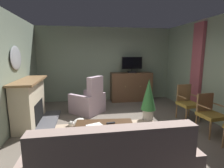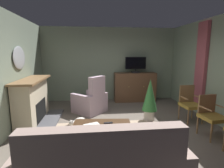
{
  "view_description": "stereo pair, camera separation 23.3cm",
  "coord_description": "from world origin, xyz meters",
  "px_view_note": "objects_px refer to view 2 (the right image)",
  "views": [
    {
      "loc": [
        -0.89,
        -3.95,
        1.84
      ],
      "look_at": [
        -0.2,
        0.2,
        1.09
      ],
      "focal_mm": 28.17,
      "sensor_mm": 36.0,
      "label": 1
    },
    {
      "loc": [
        -0.66,
        -3.98,
        1.84
      ],
      "look_at": [
        -0.2,
        0.2,
        1.09
      ],
      "focal_mm": 28.17,
      "sensor_mm": 36.0,
      "label": 2
    }
  ],
  "objects_px": {
    "wall_mirror_oval": "(19,58)",
    "folded_newspaper": "(92,125)",
    "cat": "(78,122)",
    "coffee_table": "(102,126)",
    "tv_remote": "(108,123)",
    "side_chair_beside_plant": "(211,114)",
    "television": "(136,64)",
    "fireplace": "(33,102)",
    "tv_cabinet": "(135,88)",
    "armchair_beside_cabinet": "(91,101)",
    "potted_plant_tall_palm_by_window": "(150,98)",
    "side_chair_nearest_door": "(190,103)",
    "sofa_floral": "(103,168)"
  },
  "relations": [
    {
      "from": "tv_cabinet",
      "to": "coffee_table",
      "type": "relative_size",
      "value": 1.32
    },
    {
      "from": "tv_cabinet",
      "to": "tv_remote",
      "type": "xyz_separation_m",
      "value": [
        -1.3,
        -3.15,
        -0.07
      ]
    },
    {
      "from": "wall_mirror_oval",
      "to": "tv_cabinet",
      "type": "bearing_deg",
      "value": 26.92
    },
    {
      "from": "coffee_table",
      "to": "sofa_floral",
      "type": "distance_m",
      "value": 1.23
    },
    {
      "from": "armchair_beside_cabinet",
      "to": "sofa_floral",
      "type": "bearing_deg",
      "value": -86.72
    },
    {
      "from": "armchair_beside_cabinet",
      "to": "side_chair_beside_plant",
      "type": "height_order",
      "value": "armchair_beside_cabinet"
    },
    {
      "from": "wall_mirror_oval",
      "to": "tv_remote",
      "type": "bearing_deg",
      "value": -33.42
    },
    {
      "from": "wall_mirror_oval",
      "to": "cat",
      "type": "bearing_deg",
      "value": -15.32
    },
    {
      "from": "fireplace",
      "to": "tv_cabinet",
      "type": "distance_m",
      "value": 3.63
    },
    {
      "from": "armchair_beside_cabinet",
      "to": "cat",
      "type": "height_order",
      "value": "armchair_beside_cabinet"
    },
    {
      "from": "armchair_beside_cabinet",
      "to": "potted_plant_tall_palm_by_window",
      "type": "height_order",
      "value": "same"
    },
    {
      "from": "coffee_table",
      "to": "cat",
      "type": "relative_size",
      "value": 2.07
    },
    {
      "from": "side_chair_beside_plant",
      "to": "potted_plant_tall_palm_by_window",
      "type": "bearing_deg",
      "value": 135.34
    },
    {
      "from": "wall_mirror_oval",
      "to": "coffee_table",
      "type": "bearing_deg",
      "value": -34.77
    },
    {
      "from": "side_chair_beside_plant",
      "to": "television",
      "type": "bearing_deg",
      "value": 108.38
    },
    {
      "from": "wall_mirror_oval",
      "to": "folded_newspaper",
      "type": "distance_m",
      "value": 2.65
    },
    {
      "from": "fireplace",
      "to": "side_chair_beside_plant",
      "type": "distance_m",
      "value": 4.37
    },
    {
      "from": "television",
      "to": "side_chair_nearest_door",
      "type": "relative_size",
      "value": 0.81
    },
    {
      "from": "tv_remote",
      "to": "side_chair_beside_plant",
      "type": "bearing_deg",
      "value": 175.48
    },
    {
      "from": "tv_cabinet",
      "to": "side_chair_beside_plant",
      "type": "bearing_deg",
      "value": -71.92
    },
    {
      "from": "coffee_table",
      "to": "tv_cabinet",
      "type": "bearing_deg",
      "value": 65.5
    },
    {
      "from": "coffee_table",
      "to": "tv_remote",
      "type": "xyz_separation_m",
      "value": [
        0.13,
        -0.01,
        0.06
      ]
    },
    {
      "from": "cat",
      "to": "armchair_beside_cabinet",
      "type": "bearing_deg",
      "value": 71.83
    },
    {
      "from": "tv_cabinet",
      "to": "television",
      "type": "height_order",
      "value": "television"
    },
    {
      "from": "wall_mirror_oval",
      "to": "armchair_beside_cabinet",
      "type": "xyz_separation_m",
      "value": [
        1.77,
        0.6,
        -1.37
      ]
    },
    {
      "from": "fireplace",
      "to": "cat",
      "type": "distance_m",
      "value": 1.34
    },
    {
      "from": "folded_newspaper",
      "to": "tv_cabinet",
      "type": "bearing_deg",
      "value": 42.36
    },
    {
      "from": "coffee_table",
      "to": "folded_newspaper",
      "type": "distance_m",
      "value": 0.21
    },
    {
      "from": "fireplace",
      "to": "folded_newspaper",
      "type": "relative_size",
      "value": 5.73
    },
    {
      "from": "television",
      "to": "side_chair_nearest_door",
      "type": "height_order",
      "value": "television"
    },
    {
      "from": "coffee_table",
      "to": "armchair_beside_cabinet",
      "type": "xyz_separation_m",
      "value": [
        -0.24,
        1.99,
        -0.05
      ]
    },
    {
      "from": "tv_remote",
      "to": "cat",
      "type": "height_order",
      "value": "tv_remote"
    },
    {
      "from": "wall_mirror_oval",
      "to": "tv_remote",
      "type": "xyz_separation_m",
      "value": [
        2.13,
        -1.4,
        -1.26
      ]
    },
    {
      "from": "sofa_floral",
      "to": "armchair_beside_cabinet",
      "type": "distance_m",
      "value": 3.22
    },
    {
      "from": "coffee_table",
      "to": "cat",
      "type": "xyz_separation_m",
      "value": [
        -0.56,
        1.0,
        -0.29
      ]
    },
    {
      "from": "folded_newspaper",
      "to": "sofa_floral",
      "type": "relative_size",
      "value": 0.14
    },
    {
      "from": "folded_newspaper",
      "to": "side_chair_beside_plant",
      "type": "xyz_separation_m",
      "value": [
        2.61,
        0.17,
        0.06
      ]
    },
    {
      "from": "fireplace",
      "to": "television",
      "type": "bearing_deg",
      "value": 27.95
    },
    {
      "from": "wall_mirror_oval",
      "to": "sofa_floral",
      "type": "height_order",
      "value": "wall_mirror_oval"
    },
    {
      "from": "fireplace",
      "to": "sofa_floral",
      "type": "relative_size",
      "value": 0.78
    },
    {
      "from": "armchair_beside_cabinet",
      "to": "television",
      "type": "bearing_deg",
      "value": 33.22
    },
    {
      "from": "coffee_table",
      "to": "cat",
      "type": "height_order",
      "value": "coffee_table"
    },
    {
      "from": "wall_mirror_oval",
      "to": "sofa_floral",
      "type": "relative_size",
      "value": 0.33
    },
    {
      "from": "tv_remote",
      "to": "sofa_floral",
      "type": "bearing_deg",
      "value": 74.24
    },
    {
      "from": "side_chair_nearest_door",
      "to": "cat",
      "type": "distance_m",
      "value": 3.01
    },
    {
      "from": "folded_newspaper",
      "to": "cat",
      "type": "xyz_separation_m",
      "value": [
        -0.37,
        1.06,
        -0.34
      ]
    },
    {
      "from": "armchair_beside_cabinet",
      "to": "folded_newspaper",
      "type": "bearing_deg",
      "value": -88.84
    },
    {
      "from": "potted_plant_tall_palm_by_window",
      "to": "folded_newspaper",
      "type": "bearing_deg",
      "value": -142.09
    },
    {
      "from": "coffee_table",
      "to": "fireplace",
      "type": "bearing_deg",
      "value": 141.61
    },
    {
      "from": "fireplace",
      "to": "potted_plant_tall_palm_by_window",
      "type": "height_order",
      "value": "fireplace"
    }
  ]
}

